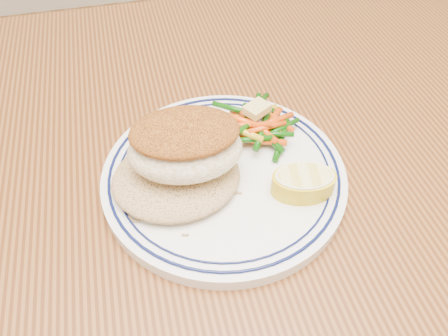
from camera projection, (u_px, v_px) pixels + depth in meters
dining_table at (245, 240)px, 0.54m from camera, size 1.50×0.90×0.75m
plate at (224, 175)px, 0.47m from camera, size 0.26×0.26×0.02m
rice_pilaf at (176, 175)px, 0.44m from camera, size 0.13×0.12×0.03m
fish_fillet at (185, 145)px, 0.42m from camera, size 0.12×0.09×0.06m
vegetable_pile at (258, 126)px, 0.49m from camera, size 0.11×0.11×0.03m
butter_pat at (257, 109)px, 0.48m from camera, size 0.03×0.03×0.01m
lemon_wedge at (303, 182)px, 0.44m from camera, size 0.07×0.07×0.03m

